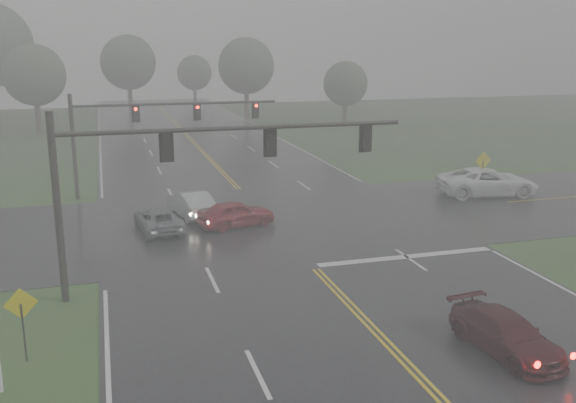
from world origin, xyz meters
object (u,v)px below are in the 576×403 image
object	(u,v)px
car_grey	(159,231)
signal_gantry_near	(173,164)
sedan_red	(236,227)
signal_gantry_far	(140,123)
sedan_silver	(192,217)
pickup_white	(487,195)
sedan_maroon	(504,353)

from	to	relation	value
car_grey	signal_gantry_near	world-z (taller)	signal_gantry_near
sedan_red	signal_gantry_far	size ratio (longest dim) A/B	0.32
car_grey	sedan_silver	bearing A→B (deg)	-137.71
signal_gantry_far	pickup_white	bearing A→B (deg)	-16.65
sedan_maroon	signal_gantry_near	size ratio (longest dim) A/B	0.31
signal_gantry_near	sedan_maroon	bearing A→B (deg)	-41.75
car_grey	signal_gantry_near	size ratio (longest dim) A/B	0.32
sedan_silver	signal_gantry_far	world-z (taller)	signal_gantry_far
sedan_red	signal_gantry_near	bearing A→B (deg)	138.39
sedan_red	signal_gantry_far	world-z (taller)	signal_gantry_far
signal_gantry_near	signal_gantry_far	distance (m)	16.84
car_grey	pickup_white	size ratio (longest dim) A/B	0.69
pickup_white	signal_gantry_near	xyz separation A→B (m)	(-20.84, -10.55, 5.06)
car_grey	signal_gantry_far	world-z (taller)	signal_gantry_far
sedan_maroon	signal_gantry_near	world-z (taller)	signal_gantry_near
sedan_red	car_grey	xyz separation A→B (m)	(-4.03, 0.33, 0.00)
sedan_maroon	signal_gantry_near	distance (m)	13.43
sedan_red	sedan_silver	xyz separation A→B (m)	(-1.99, 2.69, 0.00)
sedan_maroon	car_grey	xyz separation A→B (m)	(-9.29, 16.62, 0.00)
sedan_maroon	signal_gantry_far	distance (m)	27.24
sedan_silver	signal_gantry_near	distance (m)	12.00
signal_gantry_near	signal_gantry_far	world-z (taller)	signal_gantry_near
sedan_silver	pickup_white	size ratio (longest dim) A/B	0.71
sedan_silver	signal_gantry_near	world-z (taller)	signal_gantry_near
car_grey	sedan_maroon	bearing A→B (deg)	112.34
sedan_silver	car_grey	distance (m)	3.12
sedan_red	signal_gantry_near	distance (m)	10.29
sedan_silver	pickup_white	bearing A→B (deg)	167.88
sedan_maroon	sedan_red	bearing A→B (deg)	101.20
sedan_red	sedan_silver	distance (m)	3.34
pickup_white	signal_gantry_near	size ratio (longest dim) A/B	0.46
sedan_silver	car_grey	size ratio (longest dim) A/B	1.03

